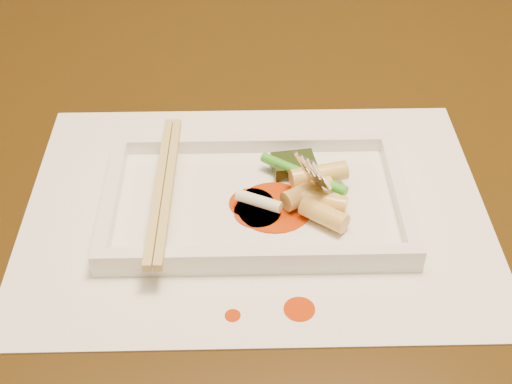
{
  "coord_description": "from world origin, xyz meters",
  "views": [
    {
      "loc": [
        0.05,
        -0.59,
        1.17
      ],
      "look_at": [
        0.07,
        -0.12,
        0.77
      ],
      "focal_mm": 50.0,
      "sensor_mm": 36.0,
      "label": 1
    }
  ],
  "objects_px": {
    "plate_base": "(256,204)",
    "table": "(194,202)",
    "placemat": "(256,208)",
    "fork": "(341,117)",
    "chopstick_a": "(159,187)"
  },
  "relations": [
    {
      "from": "table",
      "to": "chopstick_a",
      "type": "xyz_separation_m",
      "value": [
        -0.02,
        -0.12,
        0.13
      ]
    },
    {
      "from": "placemat",
      "to": "chopstick_a",
      "type": "height_order",
      "value": "chopstick_a"
    },
    {
      "from": "placemat",
      "to": "plate_base",
      "type": "height_order",
      "value": "plate_base"
    },
    {
      "from": "table",
      "to": "plate_base",
      "type": "height_order",
      "value": "plate_base"
    },
    {
      "from": "table",
      "to": "chopstick_a",
      "type": "bearing_deg",
      "value": -97.66
    },
    {
      "from": "placemat",
      "to": "plate_base",
      "type": "distance_m",
      "value": 0.0
    },
    {
      "from": "plate_base",
      "to": "table",
      "type": "bearing_deg",
      "value": 117.72
    },
    {
      "from": "placemat",
      "to": "fork",
      "type": "xyz_separation_m",
      "value": [
        0.07,
        0.02,
        0.08
      ]
    },
    {
      "from": "placemat",
      "to": "fork",
      "type": "distance_m",
      "value": 0.11
    },
    {
      "from": "plate_base",
      "to": "chopstick_a",
      "type": "height_order",
      "value": "chopstick_a"
    },
    {
      "from": "placemat",
      "to": "chopstick_a",
      "type": "bearing_deg",
      "value": 180.0
    },
    {
      "from": "table",
      "to": "placemat",
      "type": "height_order",
      "value": "placemat"
    },
    {
      "from": "plate_base",
      "to": "chopstick_a",
      "type": "distance_m",
      "value": 0.08
    },
    {
      "from": "plate_base",
      "to": "chopstick_a",
      "type": "xyz_separation_m",
      "value": [
        -0.08,
        0.0,
        0.02
      ]
    },
    {
      "from": "chopstick_a",
      "to": "plate_base",
      "type": "bearing_deg",
      "value": 0.0
    }
  ]
}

